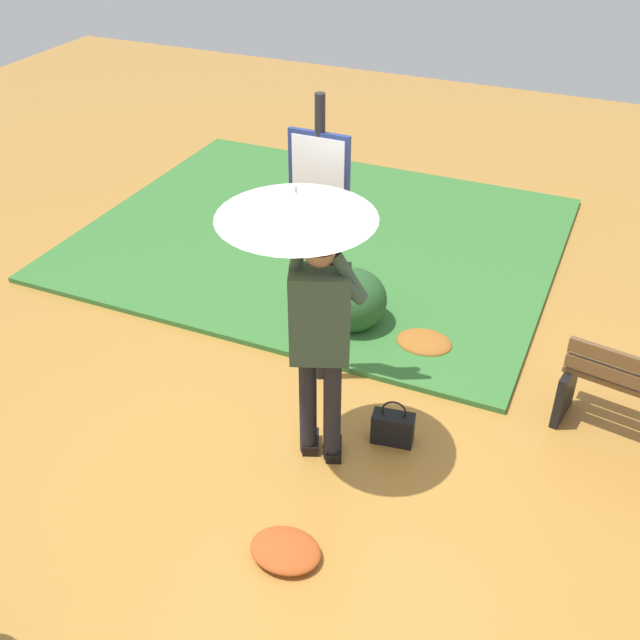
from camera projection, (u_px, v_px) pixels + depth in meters
ground_plane at (321, 465)px, 5.31m from camera, size 18.00×18.00×0.00m
grass_verge at (320, 237)px, 8.04m from camera, size 4.80×4.00×0.05m
person_with_umbrella at (307, 262)px, 4.55m from camera, size 0.96×0.96×2.04m
info_sign_post at (319, 215)px, 5.31m from camera, size 0.44×0.07×2.30m
handbag at (393, 428)px, 5.44m from camera, size 0.32×0.19×0.37m
shrub_cluster at (349, 300)px, 6.61m from camera, size 0.67×0.61×0.54m
leaf_pile_near_person at (286, 550)px, 4.65m from camera, size 0.45×0.36×0.10m
leaf_pile_by_bench at (424, 342)px, 6.43m from camera, size 0.48×0.38×0.10m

